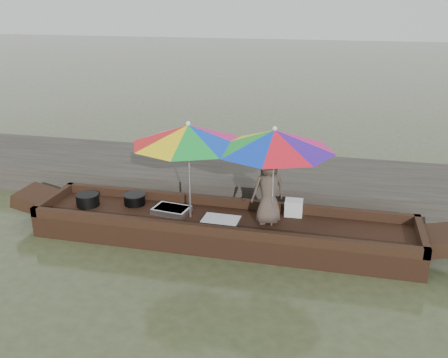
% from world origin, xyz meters
% --- Properties ---
extents(water, '(80.00, 80.00, 0.00)m').
position_xyz_m(water, '(0.00, 0.00, 0.00)').
color(water, '#3A4425').
rests_on(water, ground).
extents(dock, '(22.00, 2.20, 0.50)m').
position_xyz_m(dock, '(0.00, 2.20, 0.25)').
color(dock, '#2D2B26').
rests_on(dock, ground).
extents(boat_hull, '(5.98, 1.20, 0.35)m').
position_xyz_m(boat_hull, '(0.00, 0.00, 0.17)').
color(boat_hull, black).
rests_on(boat_hull, water).
extents(cooking_pot, '(0.38, 0.38, 0.20)m').
position_xyz_m(cooking_pot, '(-2.33, 0.04, 0.45)').
color(cooking_pot, black).
rests_on(cooking_pot, boat_hull).
extents(tray_crayfish, '(0.62, 0.47, 0.09)m').
position_xyz_m(tray_crayfish, '(-0.87, 0.08, 0.39)').
color(tray_crayfish, silver).
rests_on(tray_crayfish, boat_hull).
extents(tray_scallop, '(0.58, 0.41, 0.06)m').
position_xyz_m(tray_scallop, '(-0.00, -0.09, 0.38)').
color(tray_scallop, silver).
rests_on(tray_scallop, boat_hull).
extents(charcoal_grill, '(0.36, 0.36, 0.17)m').
position_xyz_m(charcoal_grill, '(-1.59, 0.27, 0.43)').
color(charcoal_grill, black).
rests_on(charcoal_grill, boat_hull).
extents(supply_bag, '(0.29, 0.23, 0.26)m').
position_xyz_m(supply_bag, '(1.06, 0.45, 0.48)').
color(supply_bag, silver).
rests_on(supply_bag, boat_hull).
extents(vendor, '(0.63, 0.57, 1.08)m').
position_xyz_m(vendor, '(0.70, 0.09, 0.89)').
color(vendor, '#4E4037').
rests_on(vendor, boat_hull).
extents(umbrella_bow, '(1.80, 1.80, 1.55)m').
position_xyz_m(umbrella_bow, '(-0.52, 0.00, 1.12)').
color(umbrella_bow, '#E51474').
rests_on(umbrella_bow, boat_hull).
extents(umbrella_stern, '(1.84, 1.84, 1.55)m').
position_xyz_m(umbrella_stern, '(0.77, 0.00, 1.12)').
color(umbrella_stern, '#E51474').
rests_on(umbrella_stern, boat_hull).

